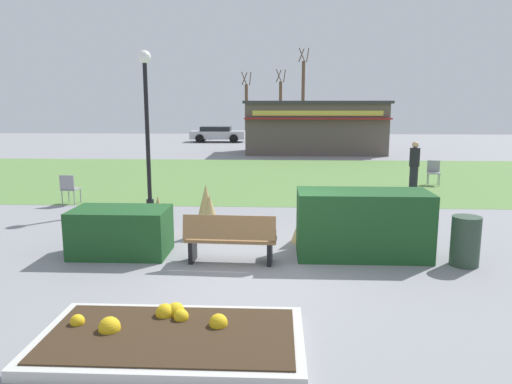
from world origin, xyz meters
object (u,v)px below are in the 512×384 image
(lamppost_mid, at_px, (146,110))
(cafe_chair_east, at_px, (69,187))
(tree_left_bg, at_px, (303,99))
(parked_car_west_slot, at_px, (217,134))
(park_bench, at_px, (230,238))
(person_strolling, at_px, (414,166))
(tree_center_bg, at_px, (280,107))
(cafe_chair_west, at_px, (434,171))
(tree_right_bg, at_px, (246,109))
(trash_bin, at_px, (465,241))
(food_kiosk, at_px, (315,127))

(lamppost_mid, xyz_separation_m, cafe_chair_east, (-2.43, 0.12, -2.23))
(tree_left_bg, bearing_deg, cafe_chair_east, -106.30)
(lamppost_mid, distance_m, parked_car_west_slot, 24.38)
(park_bench, bearing_deg, parked_car_west_slot, 97.58)
(person_strolling, relative_size, tree_center_bg, 0.28)
(person_strolling, bearing_deg, tree_left_bg, 16.21)
(cafe_chair_west, xyz_separation_m, person_strolling, (-1.07, -1.31, 0.33))
(cafe_chair_west, height_order, tree_right_bg, tree_right_bg)
(trash_bin, distance_m, cafe_chair_east, 10.85)
(trash_bin, height_order, tree_right_bg, tree_right_bg)
(cafe_chair_east, relative_size, tree_right_bg, 0.16)
(park_bench, bearing_deg, trash_bin, 1.26)
(lamppost_mid, bearing_deg, tree_right_bg, 88.31)
(park_bench, distance_m, tree_left_bg, 33.30)
(park_bench, height_order, lamppost_mid, lamppost_mid)
(food_kiosk, relative_size, tree_center_bg, 1.42)
(trash_bin, xyz_separation_m, tree_center_bg, (-3.32, 35.73, 2.14))
(cafe_chair_east, height_order, tree_left_bg, tree_left_bg)
(tree_right_bg, bearing_deg, person_strolling, -74.30)
(lamppost_mid, distance_m, cafe_chair_west, 10.55)
(lamppost_mid, distance_m, tree_center_bg, 31.02)
(park_bench, xyz_separation_m, person_strolling, (5.48, 7.97, 0.38))
(cafe_chair_east, distance_m, parked_car_west_slot, 24.18)
(cafe_chair_west, relative_size, tree_center_bg, 0.15)
(food_kiosk, height_order, cafe_chair_west, food_kiosk)
(park_bench, bearing_deg, person_strolling, 55.47)
(park_bench, xyz_separation_m, parked_car_west_slot, (-3.90, 29.31, 0.16))
(lamppost_mid, xyz_separation_m, tree_right_bg, (0.87, 29.48, -0.29))
(trash_bin, xyz_separation_m, person_strolling, (1.17, 7.88, 0.40))
(tree_center_bg, bearing_deg, parked_car_west_slot, -126.95)
(tree_center_bg, bearing_deg, cafe_chair_east, -101.57)
(parked_car_west_slot, distance_m, tree_left_bg, 8.21)
(park_bench, bearing_deg, tree_right_bg, 93.28)
(person_strolling, height_order, parked_car_west_slot, person_strolling)
(trash_bin, xyz_separation_m, food_kiosk, (-1.29, 20.90, 1.10))
(cafe_chair_east, bearing_deg, cafe_chair_west, 19.17)
(food_kiosk, xyz_separation_m, parked_car_west_slot, (-6.93, 8.32, -0.92))
(person_strolling, bearing_deg, cafe_chair_west, -28.90)
(person_strolling, distance_m, tree_center_bg, 28.27)
(lamppost_mid, bearing_deg, food_kiosk, 69.75)
(park_bench, bearing_deg, tree_center_bg, 88.40)
(trash_bin, relative_size, food_kiosk, 0.11)
(lamppost_mid, bearing_deg, cafe_chair_west, 24.25)
(food_kiosk, xyz_separation_m, tree_left_bg, (-0.15, 12.06, 1.80))
(park_bench, distance_m, tree_right_bg, 34.64)
(food_kiosk, distance_m, tree_left_bg, 12.20)
(lamppost_mid, height_order, food_kiosk, lamppost_mid)
(food_kiosk, bearing_deg, tree_center_bg, 97.79)
(park_bench, distance_m, trash_bin, 4.32)
(person_strolling, bearing_deg, park_bench, 155.75)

